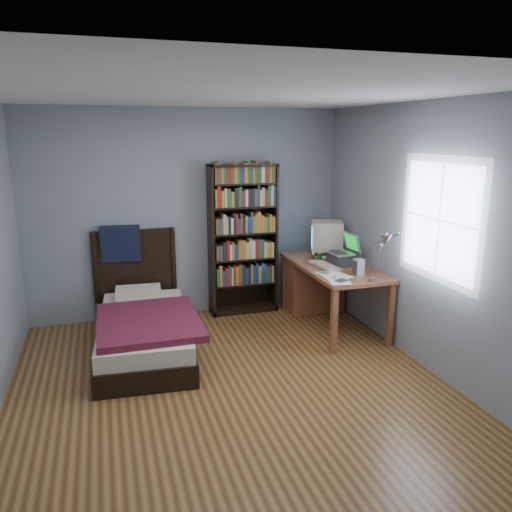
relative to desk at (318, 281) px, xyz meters
name	(u,v)px	position (x,y,z in m)	size (l,w,h in m)	color
room	(234,252)	(-1.48, -1.58, 0.84)	(4.20, 4.24, 2.50)	#543018
desk	(318,281)	(0.00, 0.00, 0.00)	(0.75, 1.53, 0.73)	brown
crt_monitor	(326,236)	(0.09, 0.00, 0.56)	(0.50, 0.46, 0.44)	beige
laptop	(341,256)	(0.08, -0.45, 0.42)	(0.31, 0.31, 0.37)	#2D2D30
desk_lamp	(384,244)	(-0.03, -1.50, 0.79)	(0.23, 0.50, 0.59)	#99999E
keyboard	(325,266)	(-0.13, -0.47, 0.33)	(0.18, 0.46, 0.03)	#C1B4A1
speaker	(359,267)	(0.07, -0.88, 0.41)	(0.09, 0.09, 0.18)	#949597
soda_can	(320,258)	(-0.09, -0.24, 0.37)	(0.06, 0.06, 0.11)	#073713
mouse	(323,257)	(0.01, -0.12, 0.33)	(0.06, 0.11, 0.04)	silver
phone_silver	(324,273)	(-0.26, -0.73, 0.33)	(0.05, 0.11, 0.02)	silver
phone_grey	(333,278)	(-0.24, -0.91, 0.33)	(0.04, 0.09, 0.02)	#949597
external_drive	(342,281)	(-0.22, -1.06, 0.33)	(0.11, 0.11, 0.02)	#949597
bookshelf	(243,239)	(-0.86, 0.36, 0.51)	(0.83, 0.30, 1.84)	black
bed	(143,325)	(-2.17, -0.43, -0.15)	(1.04, 2.02, 1.16)	black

